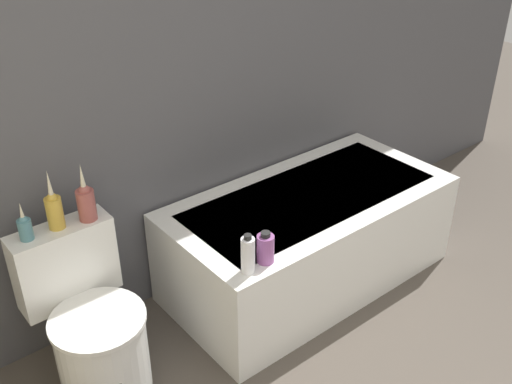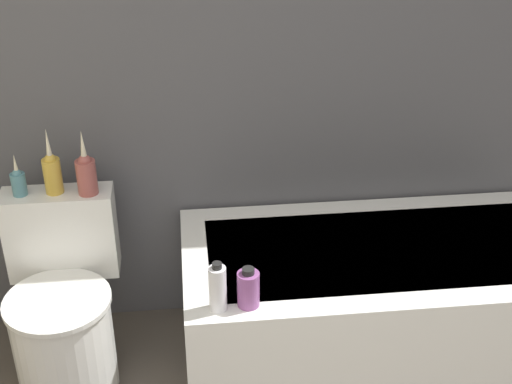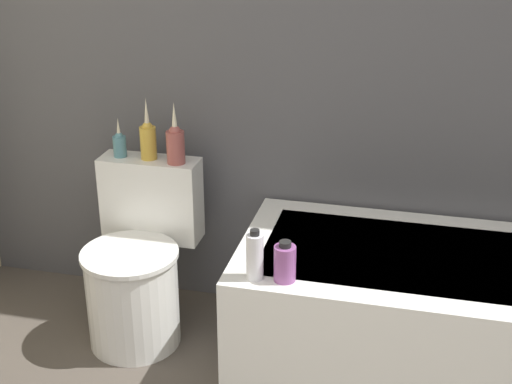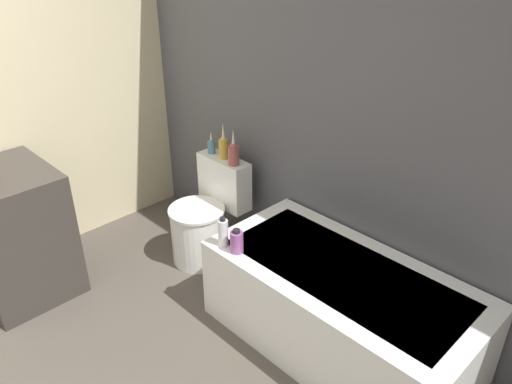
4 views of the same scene
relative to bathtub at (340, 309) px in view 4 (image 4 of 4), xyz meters
The scene contains 9 objects.
wall_back_tiled 1.36m from the bathtub, 151.08° to the left, with size 6.40×0.06×2.60m.
bathtub is the anchor object (origin of this frame).
toilet 1.26m from the bathtub, behind, with size 0.44×0.55×0.75m.
vanity_counter 2.15m from the bathtub, 149.06° to the right, with size 0.68×0.58×0.88m.
vase_gold 1.50m from the bathtub, behind, with size 0.06×0.06×0.17m.
vase_silver 1.40m from the bathtub, 169.66° to the left, with size 0.07×0.07×0.27m.
vase_bronze 1.28m from the bathtub, 169.57° to the left, with size 0.08×0.08×0.27m.
shampoo_bottle_tall 0.81m from the bathtub, 155.17° to the right, with size 0.06×0.06×0.19m.
shampoo_bottle_short 0.71m from the bathtub, 151.98° to the right, with size 0.08×0.08×0.15m.
Camera 4 is at (2.02, -0.09, 2.25)m, focal length 35.00 mm.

